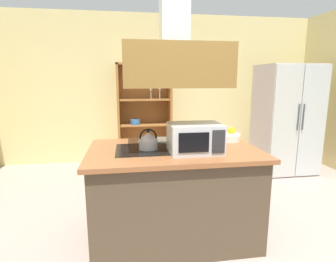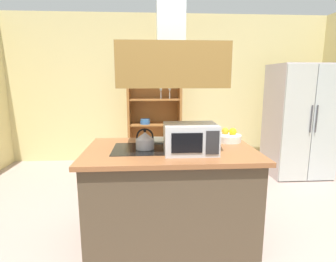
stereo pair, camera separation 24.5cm
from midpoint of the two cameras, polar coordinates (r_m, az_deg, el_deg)
The scene contains 10 objects.
ground_plane at distance 2.68m, azimuth 3.26°, elevation -24.29°, with size 7.80×7.80×0.00m, color gray.
wall_back at distance 5.16m, azimuth -3.56°, elevation 8.81°, with size 6.00×0.12×2.70m, color #DACA89.
kitchen_island at distance 2.69m, azimuth -1.52°, elevation -12.98°, with size 1.59×1.00×0.90m.
range_hood at distance 2.47m, azimuth -1.68°, elevation 16.06°, with size 0.90×0.70×1.23m.
refrigerator at distance 4.83m, azimuth 22.39°, elevation 2.33°, with size 0.90×0.77×1.77m.
dish_cabinet at distance 4.98m, azimuth -6.43°, elevation 2.37°, with size 0.97×0.40×1.81m.
kettle at distance 2.50m, azimuth -7.00°, elevation -2.09°, with size 0.17×0.17×0.19m.
cutting_board at distance 2.85m, azimuth -5.22°, elevation -1.94°, with size 0.34×0.24×0.02m, color white.
microwave at distance 2.39m, azimuth 2.88°, elevation -1.51°, with size 0.46×0.35×0.26m.
fruit_bowl at distance 2.92m, azimuth 10.10°, elevation -1.08°, with size 0.27×0.27×0.14m.
Camera 1 is at (-0.59, -2.12, 1.55)m, focal length 28.76 mm.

